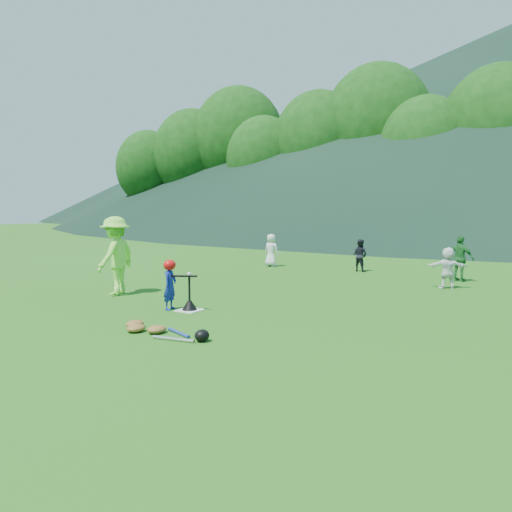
{
  "coord_description": "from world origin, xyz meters",
  "views": [
    {
      "loc": [
        6.32,
        -7.61,
        2.01
      ],
      "look_at": [
        0.0,
        2.5,
        0.9
      ],
      "focal_mm": 35.0,
      "sensor_mm": 36.0,
      "label": 1
    }
  ],
  "objects": [
    {
      "name": "tree_line",
      "position": [
        0.2,
        33.83,
        8.21
      ],
      "size": [
        70.04,
        11.4,
        14.82
      ],
      "color": "#382314",
      "rests_on": "ground"
    },
    {
      "name": "ground",
      "position": [
        0.0,
        0.0,
        0.0
      ],
      "size": [
        120.0,
        120.0,
        0.0
      ],
      "primitive_type": "plane",
      "color": "#265C15",
      "rests_on": "ground"
    },
    {
      "name": "fielder_c",
      "position": [
        3.82,
        7.18,
        0.64
      ],
      "size": [
        0.81,
        0.51,
        1.29
      ],
      "primitive_type": "imported",
      "rotation": [
        0.0,
        0.0,
        2.87
      ],
      "color": "#1F692B",
      "rests_on": "ground"
    },
    {
      "name": "fielder_b",
      "position": [
        0.62,
        7.91,
        0.53
      ],
      "size": [
        0.57,
        0.48,
        1.05
      ],
      "primitive_type": "imported",
      "rotation": [
        0.0,
        0.0,
        2.97
      ],
      "color": "black",
      "rests_on": "ground"
    },
    {
      "name": "fielder_d",
      "position": [
        3.78,
        5.68,
        0.53
      ],
      "size": [
        1.03,
        0.7,
        1.06
      ],
      "primitive_type": "imported",
      "rotation": [
        0.0,
        0.0,
        3.58
      ],
      "color": "white",
      "rests_on": "ground"
    },
    {
      "name": "distant_hills",
      "position": [
        -7.63,
        81.81,
        14.98
      ],
      "size": [
        155.0,
        140.0,
        32.0
      ],
      "color": "black",
      "rests_on": "ground"
    },
    {
      "name": "baseball",
      "position": [
        0.0,
        0.0,
        0.74
      ],
      "size": [
        0.08,
        0.08,
        0.08
      ],
      "primitive_type": "sphere",
      "color": "white",
      "rests_on": "batting_tee"
    },
    {
      "name": "home_plate",
      "position": [
        0.0,
        0.0,
        0.01
      ],
      "size": [
        0.45,
        0.45,
        0.02
      ],
      "primitive_type": "cube",
      "color": "silver",
      "rests_on": "ground"
    },
    {
      "name": "equipment_pile",
      "position": [
        0.71,
        -1.71,
        0.07
      ],
      "size": [
        1.8,
        0.59,
        0.19
      ],
      "color": "olive",
      "rests_on": "ground"
    },
    {
      "name": "outfield_fence",
      "position": [
        0.0,
        28.0,
        0.7
      ],
      "size": [
        70.07,
        0.08,
        1.33
      ],
      "color": "gray",
      "rests_on": "ground"
    },
    {
      "name": "batter_child",
      "position": [
        -0.41,
        -0.12,
        0.49
      ],
      "size": [
        0.31,
        0.4,
        0.99
      ],
      "primitive_type": "imported",
      "rotation": [
        0.0,
        0.0,
        1.8
      ],
      "color": "navy",
      "rests_on": "ground"
    },
    {
      "name": "fielder_a",
      "position": [
        -2.54,
        7.58,
        0.58
      ],
      "size": [
        0.58,
        0.4,
        1.15
      ],
      "primitive_type": "imported",
      "rotation": [
        0.0,
        0.0,
        3.09
      ],
      "color": "silver",
      "rests_on": "ground"
    },
    {
      "name": "adult_coach",
      "position": [
        -2.74,
        0.6,
        0.93
      ],
      "size": [
        0.92,
        1.31,
        1.85
      ],
      "primitive_type": "imported",
      "rotation": [
        0.0,
        0.0,
        -1.37
      ],
      "color": "#88EB45",
      "rests_on": "ground"
    },
    {
      "name": "batting_tee",
      "position": [
        0.0,
        0.0,
        0.13
      ],
      "size": [
        0.3,
        0.3,
        0.68
      ],
      "color": "black",
      "rests_on": "home_plate"
    },
    {
      "name": "batter_gear",
      "position": [
        -0.38,
        -0.11,
        0.89
      ],
      "size": [
        0.73,
        0.26,
        0.35
      ],
      "color": "red",
      "rests_on": "ground"
    }
  ]
}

